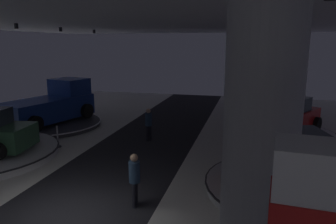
% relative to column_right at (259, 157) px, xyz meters
% --- Properties ---
extents(ground, '(24.00, 44.00, 0.06)m').
position_rel_column_right_xyz_m(ground, '(-4.82, 1.40, -2.77)').
color(ground, silver).
extents(ceiling_with_spotlights, '(24.00, 44.00, 0.39)m').
position_rel_column_right_xyz_m(ceiling_with_spotlights, '(-4.82, 1.40, 2.80)').
color(ceiling_with_spotlights, silver).
extents(column_right, '(1.24, 1.24, 5.50)m').
position_rel_column_right_xyz_m(column_right, '(0.00, 0.00, 0.00)').
color(column_right, '#ADADB2').
rests_on(column_right, ground).
extents(display_platform_far_left, '(5.80, 5.80, 0.24)m').
position_rel_column_right_xyz_m(display_platform_far_left, '(-11.19, 10.24, -2.61)').
color(display_platform_far_left, '#333338').
rests_on(display_platform_far_left, ground).
extents(pickup_truck_far_left, '(3.70, 5.66, 2.30)m').
position_rel_column_right_xyz_m(pickup_truck_far_left, '(-11.11, 10.55, -1.58)').
color(pickup_truck_far_left, navy).
rests_on(pickup_truck_far_left, display_platform_far_left).
extents(display_platform_mid_right, '(5.59, 5.59, 0.29)m').
position_rel_column_right_xyz_m(display_platform_mid_right, '(1.29, 4.78, -2.59)').
color(display_platform_mid_right, '#B7B7BC').
rests_on(display_platform_mid_right, ground).
extents(display_car_mid_right, '(4.51, 3.00, 1.71)m').
position_rel_column_right_xyz_m(display_car_mid_right, '(1.26, 4.77, -1.70)').
color(display_car_mid_right, maroon).
rests_on(display_car_mid_right, display_platform_mid_right).
extents(display_platform_deep_right, '(4.74, 4.74, 0.25)m').
position_rel_column_right_xyz_m(display_platform_deep_right, '(1.36, 16.71, -2.61)').
color(display_platform_deep_right, '#333338').
rests_on(display_platform_deep_right, ground).
extents(display_car_deep_right, '(4.46, 3.91, 1.71)m').
position_rel_column_right_xyz_m(display_car_deep_right, '(1.38, 16.69, -1.74)').
color(display_car_deep_right, maroon).
rests_on(display_car_deep_right, display_platform_deep_right).
extents(display_platform_far_right, '(4.85, 4.85, 0.35)m').
position_rel_column_right_xyz_m(display_platform_far_right, '(1.57, 10.81, -2.56)').
color(display_platform_far_right, silver).
rests_on(display_platform_far_right, ground).
extents(display_car_far_right, '(3.66, 4.54, 1.71)m').
position_rel_column_right_xyz_m(display_car_far_right, '(1.59, 10.84, -1.64)').
color(display_car_far_right, red).
rests_on(display_car_far_right, display_platform_far_right).
extents(visitor_walking_near, '(0.32, 0.32, 1.59)m').
position_rel_column_right_xyz_m(visitor_walking_near, '(-3.25, 2.70, -1.84)').
color(visitor_walking_near, black).
rests_on(visitor_walking_near, ground).
extents(visitor_walking_far, '(0.32, 0.32, 1.59)m').
position_rel_column_right_xyz_m(visitor_walking_far, '(-4.82, 8.91, -1.84)').
color(visitor_walking_far, black).
rests_on(visitor_walking_far, ground).
extents(stanchion_a, '(0.28, 0.28, 1.01)m').
position_rel_column_right_xyz_m(stanchion_a, '(-8.51, 6.97, -2.38)').
color(stanchion_a, '#333338').
rests_on(stanchion_a, ground).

